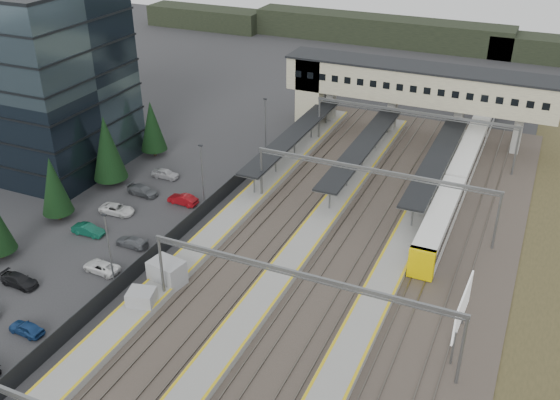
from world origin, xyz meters
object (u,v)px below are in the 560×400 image
at_px(relay_cabin_near, 167,273).
at_px(footbridge, 399,85).
at_px(relay_cabin_far, 142,301).
at_px(billboard, 462,309).
at_px(office_building, 24,77).
at_px(train, 466,160).

height_order(relay_cabin_near, footbridge, footbridge).
bearing_deg(relay_cabin_near, footbridge, 77.52).
xyz_separation_m(relay_cabin_far, footbridge, (10.55, 52.41, 6.79)).
height_order(relay_cabin_far, billboard, billboard).
distance_m(relay_cabin_far, billboard, 29.10).
bearing_deg(office_building, relay_cabin_near, -28.53).
xyz_separation_m(relay_cabin_near, train, (22.91, 38.24, 0.51)).
bearing_deg(footbridge, billboard, -68.82).
height_order(footbridge, billboard, footbridge).
bearing_deg(relay_cabin_near, relay_cabin_far, -89.17).
distance_m(relay_cabin_near, relay_cabin_far, 4.43).
distance_m(footbridge, billboard, 48.54).
height_order(office_building, billboard, office_building).
xyz_separation_m(relay_cabin_near, footbridge, (10.62, 47.98, 6.54)).
bearing_deg(billboard, train, 98.34).
relative_size(relay_cabin_near, billboard, 0.55).
height_order(office_building, relay_cabin_near, office_building).
bearing_deg(train, footbridge, 141.62).
distance_m(relay_cabin_near, footbridge, 49.58).
bearing_deg(billboard, relay_cabin_far, -165.40).
xyz_separation_m(office_building, footbridge, (43.70, 30.00, -4.26)).
bearing_deg(billboard, footbridge, 111.18).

